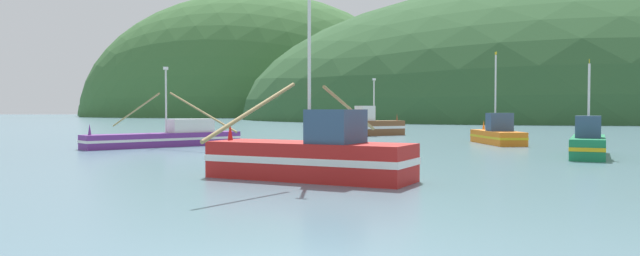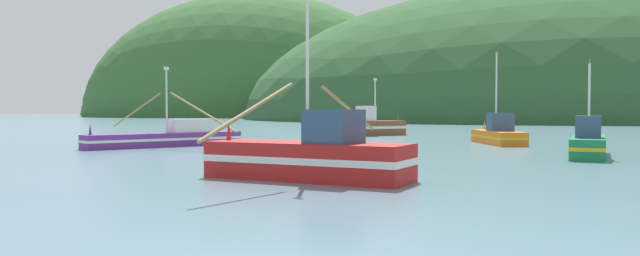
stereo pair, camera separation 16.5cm
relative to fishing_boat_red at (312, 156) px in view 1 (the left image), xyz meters
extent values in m
ellipsoid|color=#386633|center=(-3.31, 246.66, -0.83)|extent=(136.68, 109.34, 56.21)
ellipsoid|color=#516B38|center=(145.35, 238.42, -0.83)|extent=(166.51, 133.21, 49.68)
ellipsoid|color=#386633|center=(2.25, 199.11, -0.83)|extent=(122.21, 97.77, 87.68)
ellipsoid|color=#2D562D|center=(82.48, 128.40, -0.83)|extent=(171.23, 136.99, 68.49)
cube|color=red|center=(-0.10, 0.07, -0.17)|extent=(7.40, 6.03, 1.32)
cube|color=white|center=(-0.10, 0.07, -0.11)|extent=(7.48, 6.09, 0.24)
cone|color=red|center=(-2.91, 1.96, 0.84)|extent=(0.28, 0.28, 0.70)
cube|color=#334C6B|center=(0.78, -0.52, 1.07)|extent=(2.38, 2.52, 1.16)
cylinder|color=silver|center=(-0.10, 0.07, 3.15)|extent=(0.12, 0.12, 5.32)
cylinder|color=#997F4C|center=(-2.12, -2.93, 1.64)|extent=(2.88, 4.19, 1.82)
cylinder|color=#997F4C|center=(1.92, 3.06, 1.64)|extent=(2.88, 4.19, 1.82)
cube|color=#6B2D84|center=(-7.64, 20.02, -0.38)|extent=(9.93, 7.40, 0.91)
cube|color=white|center=(-7.64, 20.02, -0.33)|extent=(10.03, 7.47, 0.16)
cone|color=#6B2D84|center=(-11.79, 17.23, 0.42)|extent=(0.28, 0.28, 0.70)
cube|color=silver|center=(-6.05, 21.08, 0.54)|extent=(3.22, 2.73, 0.92)
cylinder|color=silver|center=(-7.56, 20.07, 2.17)|extent=(0.12, 0.12, 4.19)
cube|color=white|center=(-7.56, 20.07, 4.38)|extent=(0.32, 0.23, 0.20)
cylinder|color=#997F4C|center=(-5.00, 16.10, 1.55)|extent=(4.49, 6.61, 2.47)
cylinder|color=#997F4C|center=(-10.27, 23.94, 1.55)|extent=(4.49, 6.61, 2.47)
cube|color=orange|center=(15.61, 20.17, -0.36)|extent=(2.43, 6.81, 0.94)
cube|color=gold|center=(15.61, 20.17, -0.31)|extent=(2.45, 6.88, 0.17)
cone|color=orange|center=(15.85, 23.23, 0.46)|extent=(0.22, 0.22, 0.70)
cube|color=#334C6B|center=(15.57, 19.71, 0.75)|extent=(1.73, 1.33, 1.28)
cylinder|color=silver|center=(15.64, 20.61, 2.84)|extent=(0.12, 0.12, 5.47)
cube|color=gold|center=(15.64, 20.61, 5.70)|extent=(0.06, 0.36, 0.20)
cube|color=#197A47|center=(15.59, 8.58, -0.31)|extent=(5.17, 6.97, 1.04)
cube|color=gold|center=(15.59, 8.58, -0.26)|extent=(5.22, 7.04, 0.19)
cone|color=#197A47|center=(17.34, 11.40, 0.56)|extent=(0.28, 0.28, 0.70)
cube|color=#334C6B|center=(15.01, 7.65, 0.77)|extent=(1.88, 2.02, 1.11)
cylinder|color=silver|center=(15.60, 8.60, 2.13)|extent=(0.12, 0.12, 3.84)
cube|color=gold|center=(15.60, 8.60, 4.17)|extent=(0.22, 0.32, 0.20)
cube|color=brown|center=(9.35, 34.92, -0.13)|extent=(7.17, 4.32, 1.40)
cube|color=white|center=(9.35, 34.92, -0.06)|extent=(7.24, 4.37, 0.25)
cone|color=brown|center=(12.33, 36.11, 0.92)|extent=(0.26, 0.26, 0.70)
cube|color=silver|center=(8.89, 34.74, 1.28)|extent=(1.86, 1.84, 1.41)
cylinder|color=silver|center=(9.83, 35.11, 2.47)|extent=(0.12, 0.12, 3.80)
cube|color=white|center=(9.83, 35.11, 4.49)|extent=(0.35, 0.16, 0.20)
camera|label=1|loc=(-2.37, -21.15, 1.66)|focal=33.93mm
camera|label=2|loc=(-2.21, -21.17, 1.66)|focal=33.93mm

